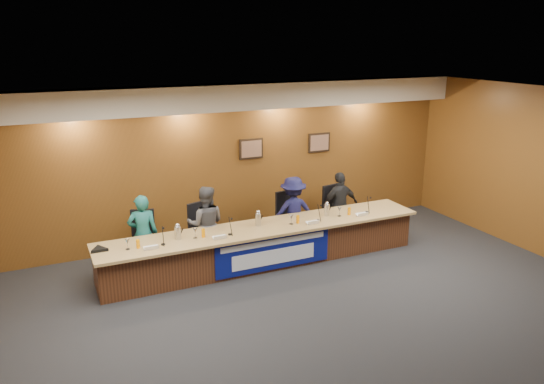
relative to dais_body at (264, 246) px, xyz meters
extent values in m
plane|color=black|center=(0.00, -2.40, -0.35)|extent=(10.00, 10.00, 0.00)
cube|color=silver|center=(0.00, -2.40, 2.85)|extent=(10.00, 8.00, 0.04)
cube|color=brown|center=(0.00, 1.60, 1.25)|extent=(10.00, 0.04, 3.20)
cube|color=beige|center=(0.00, 1.35, 2.60)|extent=(10.00, 0.50, 0.50)
cube|color=#4A2614|center=(0.00, 0.00, 0.00)|extent=(6.00, 0.80, 0.70)
cube|color=#A3804B|center=(0.00, -0.05, 0.38)|extent=(6.10, 0.95, 0.05)
cube|color=navy|center=(0.00, -0.41, 0.03)|extent=(2.20, 0.02, 0.65)
cube|color=silver|center=(0.00, -0.43, 0.23)|extent=(2.00, 0.01, 0.10)
cube|color=silver|center=(0.00, -0.43, -0.05)|extent=(1.60, 0.01, 0.28)
cube|color=black|center=(0.40, 1.57, 1.50)|extent=(0.52, 0.04, 0.42)
cube|color=black|center=(2.00, 1.57, 1.50)|extent=(0.52, 0.04, 0.42)
imported|color=#185A56|center=(-2.09, 0.57, 0.37)|extent=(0.58, 0.43, 1.44)
imported|color=#46464A|center=(-0.93, 0.57, 0.38)|extent=(0.85, 0.76, 1.46)
imported|color=#11123A|center=(0.88, 0.57, 0.37)|extent=(0.98, 0.64, 1.43)
imported|color=black|center=(1.96, 0.57, 0.36)|extent=(0.83, 0.35, 1.41)
cube|color=black|center=(-2.09, 0.67, 0.13)|extent=(0.60, 0.60, 0.08)
cube|color=black|center=(-0.93, 0.67, 0.13)|extent=(0.60, 0.60, 0.08)
cube|color=black|center=(0.88, 0.67, 0.13)|extent=(0.54, 0.54, 0.08)
cube|color=black|center=(1.96, 0.67, 0.13)|extent=(0.56, 0.56, 0.08)
cube|color=white|center=(-2.12, -0.30, 0.45)|extent=(0.24, 0.08, 0.10)
cylinder|color=black|center=(-1.90, -0.16, 0.41)|extent=(0.07, 0.07, 0.02)
cylinder|color=#FB9000|center=(-2.31, -0.13, 0.47)|extent=(0.06, 0.06, 0.15)
cylinder|color=silver|center=(-2.47, -0.11, 0.49)|extent=(0.08, 0.08, 0.18)
cube|color=white|center=(-0.96, -0.32, 0.45)|extent=(0.24, 0.08, 0.10)
cylinder|color=black|center=(-0.73, -0.18, 0.41)|extent=(0.07, 0.07, 0.02)
cylinder|color=#FB9000|center=(-1.19, -0.10, 0.47)|extent=(0.06, 0.06, 0.15)
cylinder|color=silver|center=(-1.33, -0.08, 0.49)|extent=(0.08, 0.08, 0.18)
cube|color=white|center=(0.85, -0.32, 0.45)|extent=(0.24, 0.08, 0.10)
cylinder|color=black|center=(1.03, -0.17, 0.41)|extent=(0.07, 0.07, 0.02)
cylinder|color=#FB9000|center=(0.62, -0.14, 0.47)|extent=(0.06, 0.06, 0.15)
cylinder|color=silver|center=(0.48, -0.14, 0.49)|extent=(0.08, 0.08, 0.18)
cube|color=white|center=(1.94, -0.31, 0.45)|extent=(0.24, 0.08, 0.10)
cylinder|color=black|center=(2.13, -0.15, 0.41)|extent=(0.07, 0.07, 0.02)
cylinder|color=#FB9000|center=(1.74, -0.13, 0.47)|extent=(0.06, 0.06, 0.15)
cylinder|color=silver|center=(1.53, -0.12, 0.49)|extent=(0.08, 0.08, 0.18)
cylinder|color=silver|center=(-1.61, 0.00, 0.51)|extent=(0.11, 0.11, 0.23)
cylinder|color=silver|center=(-0.10, 0.05, 0.52)|extent=(0.11, 0.11, 0.24)
cylinder|color=silver|center=(1.32, 0.01, 0.51)|extent=(0.11, 0.11, 0.23)
cylinder|color=black|center=(-2.90, 0.02, 0.43)|extent=(0.32, 0.32, 0.05)
camera|label=1|loc=(-3.66, -8.35, 3.73)|focal=35.00mm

